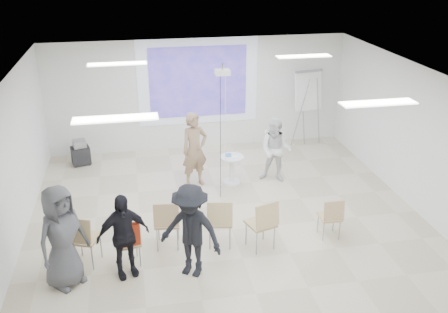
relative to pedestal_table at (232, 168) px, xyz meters
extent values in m
cube|color=beige|center=(-0.43, -2.08, -0.44)|extent=(8.00, 9.00, 0.10)
cube|color=white|center=(-0.43, -2.08, 2.66)|extent=(8.00, 9.00, 0.10)
cube|color=silver|center=(-0.43, 2.47, 1.11)|extent=(8.00, 0.10, 3.00)
cube|color=silver|center=(-4.48, -2.08, 1.11)|extent=(0.10, 9.00, 3.00)
cube|color=silver|center=(3.62, -2.08, 1.11)|extent=(0.10, 9.00, 3.00)
cube|color=silver|center=(-0.43, 2.40, 1.46)|extent=(3.20, 0.01, 2.30)
cube|color=#4130A4|center=(-0.43, 2.39, 1.46)|extent=(2.60, 0.01, 1.90)
cylinder|color=white|center=(0.00, 0.00, -0.36)|extent=(0.48, 0.48, 0.05)
cylinder|color=white|center=(0.00, 0.00, -0.06)|extent=(0.13, 0.13, 0.61)
cylinder|color=silver|center=(0.00, 0.00, 0.27)|extent=(0.65, 0.65, 0.04)
cube|color=white|center=(0.04, -0.04, 0.29)|extent=(0.19, 0.14, 0.01)
cube|color=teal|center=(-0.06, 0.07, 0.30)|extent=(0.16, 0.21, 0.01)
imported|color=#94765B|center=(-0.86, 0.06, 0.61)|extent=(0.86, 0.72, 2.00)
imported|color=white|center=(1.04, -0.06, 0.48)|extent=(1.04, 0.97, 1.72)
cube|color=silver|center=(-0.68, 0.31, 0.93)|extent=(0.08, 0.12, 0.04)
cube|color=white|center=(0.86, 0.19, 0.78)|extent=(0.09, 0.13, 0.04)
cube|color=tan|center=(-3.17, -2.67, 0.12)|extent=(0.61, 0.61, 0.04)
cube|color=tan|center=(-3.25, -2.88, 0.40)|extent=(0.47, 0.26, 0.45)
cylinder|color=gray|center=(-3.41, -2.78, -0.14)|extent=(0.03, 0.03, 0.49)
cylinder|color=gray|center=(-3.06, -2.92, -0.14)|extent=(0.03, 0.03, 0.49)
cylinder|color=gray|center=(-3.28, -2.43, -0.14)|extent=(0.03, 0.03, 0.49)
cylinder|color=#909298|center=(-2.92, -2.56, -0.14)|extent=(0.03, 0.03, 0.49)
cube|color=tan|center=(-2.43, -2.84, 0.04)|extent=(0.46, 0.46, 0.04)
cube|color=tan|center=(-2.40, -3.03, 0.28)|extent=(0.41, 0.15, 0.38)
cylinder|color=gray|center=(-2.56, -3.03, -0.18)|extent=(0.02, 0.02, 0.42)
cylinder|color=gray|center=(-2.24, -2.98, -0.18)|extent=(0.02, 0.02, 0.42)
cylinder|color=gray|center=(-2.62, -2.71, -0.18)|extent=(0.02, 0.02, 0.42)
cylinder|color=gray|center=(-2.30, -2.66, -0.18)|extent=(0.02, 0.02, 0.42)
cube|color=tan|center=(-1.71, -2.39, 0.11)|extent=(0.51, 0.51, 0.04)
cube|color=tan|center=(-1.73, -2.60, 0.38)|extent=(0.47, 0.15, 0.44)
cylinder|color=#94979C|center=(-1.91, -2.55, -0.15)|extent=(0.03, 0.03, 0.48)
cylinder|color=gray|center=(-1.54, -2.59, -0.15)|extent=(0.03, 0.03, 0.48)
cylinder|color=gray|center=(-1.87, -2.18, -0.15)|extent=(0.03, 0.03, 0.48)
cylinder|color=gray|center=(-1.50, -2.23, -0.15)|extent=(0.03, 0.03, 0.48)
cube|color=tan|center=(-0.74, -2.52, 0.11)|extent=(0.54, 0.54, 0.04)
cube|color=tan|center=(-0.78, -2.74, 0.38)|extent=(0.47, 0.18, 0.44)
cylinder|color=gray|center=(-0.96, -2.67, -0.15)|extent=(0.03, 0.03, 0.48)
cylinder|color=#979A9F|center=(-0.59, -2.74, -0.15)|extent=(0.03, 0.03, 0.48)
cylinder|color=gray|center=(-0.89, -2.30, -0.15)|extent=(0.03, 0.03, 0.48)
cylinder|color=gray|center=(-0.52, -2.37, -0.15)|extent=(0.03, 0.03, 0.48)
cube|color=tan|center=(-0.03, -2.77, 0.12)|extent=(0.59, 0.59, 0.04)
cube|color=tan|center=(0.04, -2.98, 0.40)|extent=(0.48, 0.23, 0.45)
cylinder|color=gray|center=(-0.15, -3.00, -0.14)|extent=(0.03, 0.03, 0.49)
cylinder|color=#95979D|center=(0.21, -2.89, -0.14)|extent=(0.03, 0.03, 0.49)
cylinder|color=gray|center=(-0.26, -2.64, -0.14)|extent=(0.03, 0.03, 0.49)
cylinder|color=gray|center=(0.10, -2.53, -0.14)|extent=(0.03, 0.03, 0.49)
cube|color=tan|center=(1.37, -2.65, 0.04)|extent=(0.41, 0.41, 0.04)
cube|color=tan|center=(1.37, -2.84, 0.27)|extent=(0.40, 0.09, 0.38)
cylinder|color=gray|center=(1.21, -2.80, -0.18)|extent=(0.02, 0.02, 0.41)
cylinder|color=gray|center=(1.53, -2.81, -0.18)|extent=(0.02, 0.02, 0.41)
cylinder|color=gray|center=(1.22, -2.48, -0.18)|extent=(0.02, 0.02, 0.41)
cylinder|color=gray|center=(1.54, -2.49, -0.18)|extent=(0.02, 0.02, 0.41)
cube|color=#A32A14|center=(-2.43, -3.06, 0.33)|extent=(0.44, 0.17, 0.41)
imported|color=black|center=(-1.71, -2.37, 0.14)|extent=(0.39, 0.31, 0.03)
imported|color=black|center=(-2.49, -3.15, 0.49)|extent=(1.15, 0.88, 1.75)
imported|color=black|center=(-1.38, -3.33, 0.57)|extent=(1.41, 1.23, 1.91)
imported|color=#515155|center=(-3.45, -3.21, 0.62)|extent=(1.16, 1.14, 2.01)
cylinder|color=#919399|center=(2.24, 1.78, 0.61)|extent=(0.40, 0.19, 1.96)
cylinder|color=gray|center=(2.79, 1.86, 0.61)|extent=(0.34, 0.29, 1.96)
cylinder|color=gray|center=(2.47, 2.17, 0.61)|extent=(0.09, 0.44, 1.96)
cube|color=white|center=(2.50, 1.95, 1.22)|extent=(0.80, 0.34, 1.10)
cube|color=gray|center=(2.49, 1.99, 1.72)|extent=(0.80, 0.18, 0.08)
cube|color=black|center=(-3.58, 1.76, -0.14)|extent=(0.52, 0.46, 0.45)
cube|color=gray|center=(-3.58, 1.76, 0.19)|extent=(0.37, 0.34, 0.20)
cylinder|color=black|center=(-3.72, 1.58, -0.36)|extent=(0.07, 0.07, 0.05)
cylinder|color=black|center=(-3.37, 1.67, -0.36)|extent=(0.07, 0.07, 0.05)
cylinder|color=black|center=(-3.79, 1.84, -0.36)|extent=(0.07, 0.07, 0.05)
cylinder|color=black|center=(-3.44, 1.93, -0.36)|extent=(0.07, 0.07, 0.05)
cube|color=white|center=(-0.33, -0.58, 2.43)|extent=(0.30, 0.25, 0.10)
cylinder|color=gray|center=(-0.33, -0.58, 2.54)|extent=(0.04, 0.04, 0.14)
cylinder|color=black|center=(-0.39, -0.66, 1.00)|extent=(0.01, 0.01, 2.77)
cylinder|color=white|center=(-0.29, -0.68, 1.00)|extent=(0.01, 0.01, 2.77)
cube|color=white|center=(-2.43, -0.08, 2.58)|extent=(1.20, 0.30, 0.02)
cube|color=white|center=(1.57, -0.08, 2.58)|extent=(1.20, 0.30, 0.02)
cube|color=white|center=(-2.43, -3.58, 2.58)|extent=(1.20, 0.30, 0.02)
cube|color=white|center=(1.57, -3.58, 2.58)|extent=(1.20, 0.30, 0.02)
camera|label=1|loc=(-2.16, -10.43, 4.88)|focal=40.00mm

